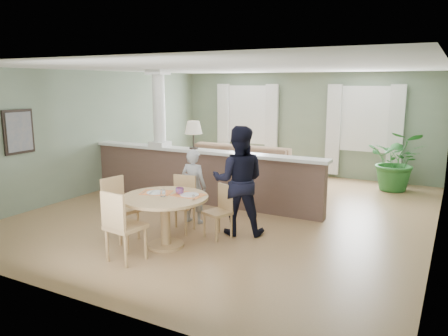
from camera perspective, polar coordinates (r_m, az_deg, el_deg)
The scene contains 12 objects.
ground at distance 8.49m, azimuth 1.43°, elevation -5.61°, with size 8.00×8.00×0.00m, color #A88158.
room_shell at distance 8.73m, azimuth 3.20°, elevation 6.95°, with size 7.02×8.02×2.71m.
pony_wall at distance 8.96m, azimuth -3.59°, elevation -0.08°, with size 5.32×0.38×2.70m.
sofa at distance 10.30m, azimuth 1.07°, elevation 0.10°, with size 3.26×1.27×0.95m, color #91704F.
houseplant at distance 10.67m, azimuth 21.68°, elevation 0.86°, with size 1.24×1.08×1.38m, color #276127.
dining_table at distance 6.59m, azimuth -7.64°, elevation -5.01°, with size 1.29×1.29×0.88m.
chair_far_boy at distance 7.32m, azimuth -5.48°, elevation -4.27°, with size 0.47×0.47×0.92m.
chair_far_man at distance 7.00m, azimuth -0.40°, elevation -5.31°, with size 0.49×0.49×0.84m.
chair_near at distance 6.14m, azimuth -13.31°, elevation -7.07°, with size 0.51×0.51×1.01m.
chair_side at distance 7.09m, azimuth -13.69°, elevation -4.77°, with size 0.52×0.52×0.98m.
child_person at distance 7.67m, azimuth -3.98°, elevation -2.39°, with size 0.48×0.31×1.31m, color #A5A5AA.
man_person at distance 7.04m, azimuth 1.92°, elevation -1.66°, with size 0.86×0.67×1.77m, color black.
Camera 1 is at (3.67, -7.26, 2.44)m, focal length 35.00 mm.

